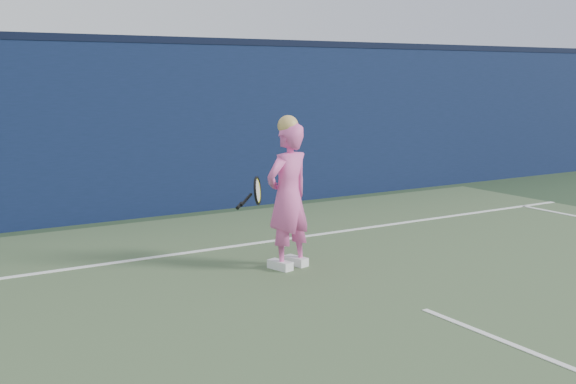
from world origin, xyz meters
TOP-DOWN VIEW (x-y plane):
  - ground at (0.00, 0.00)m, footprint 80.00×80.00m
  - backstop_wall at (0.00, 6.50)m, footprint 24.00×0.40m
  - wall_cap at (0.00, 6.50)m, footprint 24.00×0.42m
  - player at (-0.27, 2.85)m, footprint 0.64×0.50m
  - racket at (-0.39, 3.33)m, footprint 0.52×0.40m
  - court_lines at (0.00, -0.33)m, footprint 11.00×12.04m

SIDE VIEW (x-z plane):
  - ground at x=0.00m, z-range 0.00..0.00m
  - court_lines at x=0.00m, z-range 0.01..0.01m
  - racket at x=-0.39m, z-range 0.61..0.94m
  - player at x=-0.27m, z-range -0.03..1.61m
  - backstop_wall at x=0.00m, z-range 0.00..2.50m
  - wall_cap at x=0.00m, z-range 2.50..2.60m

